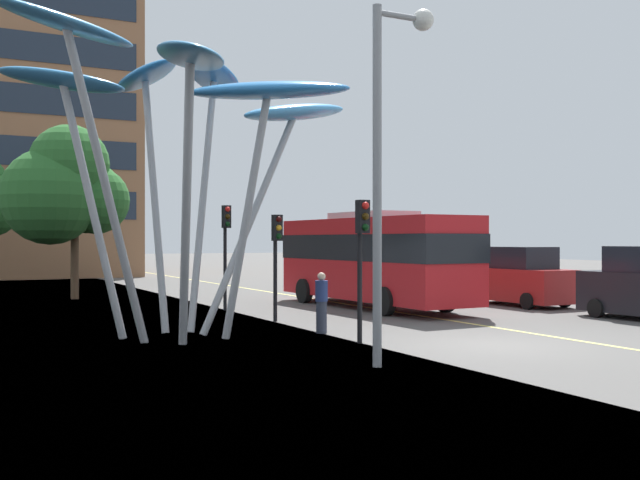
{
  "coord_description": "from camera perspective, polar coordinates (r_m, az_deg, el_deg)",
  "views": [
    {
      "loc": [
        -11.74,
        -13.85,
        2.5
      ],
      "look_at": [
        -0.65,
        7.78,
        2.5
      ],
      "focal_mm": 41.65,
      "sensor_mm": 36.0,
      "label": 1
    }
  ],
  "objects": [
    {
      "name": "car_parked_far",
      "position": [
        34.02,
        7.53,
        -2.44
      ],
      "size": [
        2.1,
        3.91,
        2.22
      ],
      "color": "gray",
      "rests_on": "ground"
    },
    {
      "name": "street_lamp",
      "position": [
        14.95,
        5.43,
        8.1
      ],
      "size": [
        1.41,
        0.44,
        7.21
      ],
      "color": "gray",
      "rests_on": "ground"
    },
    {
      "name": "leaf_sculpture",
      "position": [
        19.92,
        -9.66,
        10.68
      ],
      "size": [
        10.4,
        9.98,
        7.83
      ],
      "color": "#9EA0A5",
      "rests_on": "ground"
    },
    {
      "name": "car_parked_mid",
      "position": [
        29.35,
        15.16,
        -2.85
      ],
      "size": [
        1.99,
        4.31,
        2.24
      ],
      "color": "maroon",
      "rests_on": "ground"
    },
    {
      "name": "tree_pavement_near",
      "position": [
        32.76,
        -18.69,
        3.66
      ],
      "size": [
        5.3,
        5.28,
        7.26
      ],
      "color": "brown",
      "rests_on": "ground"
    },
    {
      "name": "car_side_street",
      "position": [
        40.22,
        2.31,
        -2.07
      ],
      "size": [
        1.99,
        4.01,
        2.25
      ],
      "color": "gold",
      "rests_on": "ground"
    },
    {
      "name": "ground",
      "position": [
        17.92,
        11.51,
        -8.18
      ],
      "size": [
        120.0,
        240.0,
        0.1
      ],
      "color": "#54514F"
    },
    {
      "name": "traffic_light_island_mid",
      "position": [
        26.47,
        -7.24,
        0.43
      ],
      "size": [
        0.28,
        0.42,
        3.73
      ],
      "color": "black",
      "rests_on": "ground"
    },
    {
      "name": "traffic_light_kerb_near",
      "position": [
        17.86,
        3.23,
        0.04
      ],
      "size": [
        0.28,
        0.42,
        3.46
      ],
      "color": "black",
      "rests_on": "ground"
    },
    {
      "name": "traffic_light_kerb_far",
      "position": [
        22.71,
        -3.35,
        -0.3
      ],
      "size": [
        0.28,
        0.42,
        3.27
      ],
      "color": "black",
      "rests_on": "ground"
    },
    {
      "name": "pedestrian",
      "position": [
        19.94,
        0.12,
        -4.84
      ],
      "size": [
        0.34,
        0.34,
        1.63
      ],
      "color": "#2D3342",
      "rests_on": "ground"
    },
    {
      "name": "red_bus",
      "position": [
        27.46,
        4.06,
        -1.19
      ],
      "size": [
        3.02,
        9.93,
        3.53
      ],
      "color": "red",
      "rests_on": "ground"
    }
  ]
}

